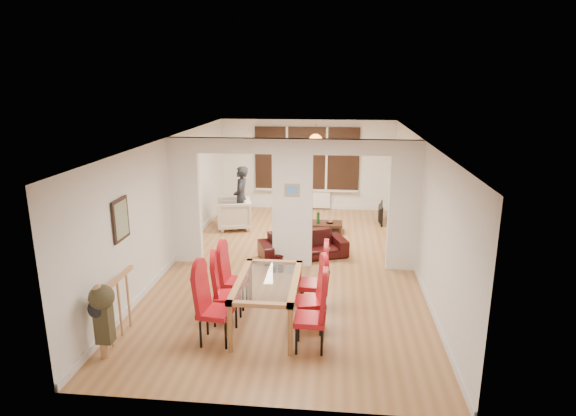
% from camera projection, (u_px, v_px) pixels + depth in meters
% --- Properties ---
extents(floor, '(5.00, 9.00, 0.01)m').
position_uv_depth(floor, '(292.00, 264.00, 9.97)').
color(floor, '#A26E41').
rests_on(floor, ground).
extents(room_walls, '(5.00, 9.00, 2.60)m').
position_uv_depth(room_walls, '(292.00, 204.00, 9.63)').
color(room_walls, silver).
rests_on(room_walls, floor).
extents(divider_wall, '(5.00, 0.18, 2.60)m').
position_uv_depth(divider_wall, '(292.00, 204.00, 9.63)').
color(divider_wall, white).
rests_on(divider_wall, floor).
extents(bay_window_blinds, '(3.00, 0.08, 1.80)m').
position_uv_depth(bay_window_blinds, '(307.00, 158.00, 13.84)').
color(bay_window_blinds, black).
rests_on(bay_window_blinds, room_walls).
extents(radiator, '(1.40, 0.08, 0.50)m').
position_uv_depth(radiator, '(306.00, 199.00, 14.12)').
color(radiator, white).
rests_on(radiator, floor).
extents(pendant_light, '(0.36, 0.36, 0.36)m').
position_uv_depth(pendant_light, '(316.00, 141.00, 12.55)').
color(pendant_light, orange).
rests_on(pendant_light, room_walls).
extents(stair_newel, '(0.40, 1.20, 1.10)m').
position_uv_depth(stair_newel, '(118.00, 305.00, 6.97)').
color(stair_newel, tan).
rests_on(stair_newel, floor).
extents(wall_poster, '(0.04, 0.52, 0.67)m').
position_uv_depth(wall_poster, '(121.00, 219.00, 7.49)').
color(wall_poster, gray).
rests_on(wall_poster, room_walls).
extents(pillar_photo, '(0.30, 0.03, 0.25)m').
position_uv_depth(pillar_photo, '(292.00, 190.00, 9.46)').
color(pillar_photo, '#4C8CD8').
rests_on(pillar_photo, divider_wall).
extents(dining_table, '(0.94, 1.67, 0.78)m').
position_uv_depth(dining_table, '(268.00, 303.00, 7.38)').
color(dining_table, '#9D683A').
rests_on(dining_table, floor).
extents(dining_chair_la, '(0.51, 0.51, 1.12)m').
position_uv_depth(dining_chair_la, '(215.00, 307.00, 6.90)').
color(dining_chair_la, '#A51019').
rests_on(dining_chair_la, floor).
extents(dining_chair_lb, '(0.48, 0.48, 1.05)m').
position_uv_depth(dining_chair_lb, '(227.00, 292.00, 7.47)').
color(dining_chair_lb, '#A51019').
rests_on(dining_chair_lb, floor).
extents(dining_chair_lc, '(0.45, 0.45, 1.02)m').
position_uv_depth(dining_chair_lc, '(235.00, 278.00, 8.01)').
color(dining_chair_lc, '#A51019').
rests_on(dining_chair_lc, floor).
extents(dining_chair_ra, '(0.44, 0.44, 1.08)m').
position_uv_depth(dining_chair_ra, '(310.00, 314.00, 6.72)').
color(dining_chair_ra, '#A51019').
rests_on(dining_chair_ra, floor).
extents(dining_chair_rb, '(0.52, 0.52, 1.09)m').
position_uv_depth(dining_chair_rb, '(310.00, 297.00, 7.25)').
color(dining_chair_rb, '#A51019').
rests_on(dining_chair_rb, floor).
extents(dining_chair_rc, '(0.44, 0.44, 1.08)m').
position_uv_depth(dining_chair_rc, '(313.00, 280.00, 7.87)').
color(dining_chair_rc, '#A51019').
rests_on(dining_chair_rc, floor).
extents(sofa, '(1.99, 1.35, 0.54)m').
position_uv_depth(sofa, '(303.00, 245.00, 10.30)').
color(sofa, black).
rests_on(sofa, floor).
extents(armchair, '(1.00, 1.02, 0.77)m').
position_uv_depth(armchair, '(234.00, 214.00, 12.26)').
color(armchair, beige).
rests_on(armchair, floor).
extents(person, '(0.61, 0.42, 1.61)m').
position_uv_depth(person, '(241.00, 198.00, 12.16)').
color(person, black).
rests_on(person, floor).
extents(television, '(0.89, 0.17, 0.51)m').
position_uv_depth(television, '(378.00, 213.00, 12.81)').
color(television, black).
rests_on(television, floor).
extents(coffee_table, '(1.15, 0.75, 0.24)m').
position_uv_depth(coffee_table, '(321.00, 227.00, 12.05)').
color(coffee_table, black).
rests_on(coffee_table, floor).
extents(bottle, '(0.08, 0.08, 0.31)m').
position_uv_depth(bottle, '(318.00, 218.00, 11.89)').
color(bottle, '#143F19').
rests_on(bottle, coffee_table).
extents(bowl, '(0.20, 0.20, 0.05)m').
position_uv_depth(bowl, '(329.00, 222.00, 11.96)').
color(bowl, black).
rests_on(bowl, coffee_table).
extents(shoes, '(0.25, 0.27, 0.11)m').
position_uv_depth(shoes, '(277.00, 268.00, 9.63)').
color(shoes, black).
rests_on(shoes, floor).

